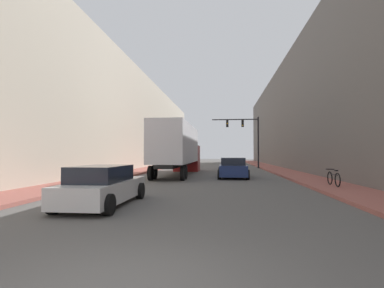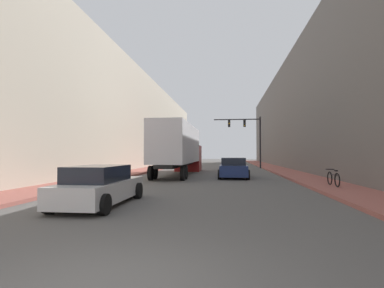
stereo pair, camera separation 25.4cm
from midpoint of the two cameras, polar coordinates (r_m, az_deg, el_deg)
sidewalk_right at (r=34.31m, az=16.39°, el=-4.70°), size 2.69×80.00×0.15m
sidewalk_left at (r=34.93m, az=-7.53°, el=-4.71°), size 2.69×80.00×0.15m
building_right at (r=35.56m, az=23.25°, el=5.95°), size 6.00×80.00×13.12m
building_left at (r=36.45m, az=-14.15°, el=4.72°), size 6.00×80.00×11.92m
semi_truck at (r=25.94m, az=-2.06°, el=-0.77°), size 2.53×13.96×4.15m
sedan_car at (r=11.20m, az=-16.49°, el=-7.71°), size 1.98×4.65×1.40m
suv_car at (r=22.91m, az=8.18°, el=-4.57°), size 2.22×4.59×1.52m
traffic_signal_gantry at (r=38.45m, az=11.04°, el=2.09°), size 5.89×0.35×6.47m
parked_bicycle at (r=17.25m, az=25.71°, el=-5.97°), size 0.44×1.82×0.86m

